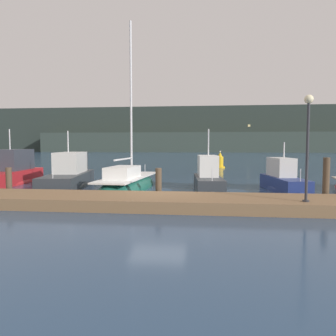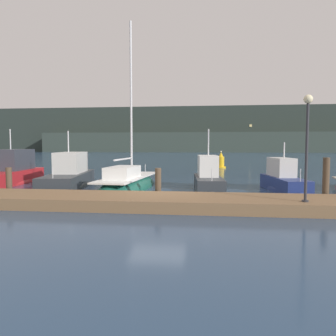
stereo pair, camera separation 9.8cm
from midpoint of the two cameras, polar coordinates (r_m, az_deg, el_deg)
The scene contains 13 objects.
ground_plane at distance 14.87m, azimuth -1.59°, elevation -5.67°, with size 400.00×400.00×0.00m, color navy.
dock at distance 13.33m, azimuth -2.58°, elevation -5.83°, with size 38.88×2.80×0.45m, color brown.
mooring_pile_1 at distance 17.46m, azimuth -25.80°, elevation -2.25°, with size 0.28×0.28×1.43m, color #4C3D2D.
mooring_pile_2 at distance 14.87m, azimuth -1.54°, elevation -2.83°, with size 0.28×0.28×1.46m, color #4C3D2D.
mooring_pile_3 at distance 15.53m, azimuth 25.95°, elevation -1.98°, with size 0.28×0.28×1.98m, color #4C3D2D.
motorboat_berth_2 at distance 23.63m, azimuth -25.49°, elevation -1.44°, with size 2.82×7.18×4.10m.
motorboat_berth_3 at distance 20.65m, azimuth -16.73°, elevation -2.11°, with size 3.16×7.27×3.97m.
sailboat_berth_4 at distance 18.65m, azimuth -6.82°, elevation -3.37°, with size 2.76×8.20×10.35m.
motorboat_berth_5 at distance 18.29m, azimuth 7.15°, elevation -2.86°, with size 1.90×5.06×4.01m.
motorboat_berth_6 at distance 18.79m, azimuth 19.61°, elevation -3.00°, with size 2.03×5.06×3.33m.
channel_buoy at distance 35.95m, azimuth 9.28°, elevation 1.10°, with size 1.06×1.06×1.86m.
dock_lamppost at distance 12.78m, azimuth 23.30°, elevation 6.06°, with size 0.32×0.32×3.84m.
hillside_backdrop at distance 121.15m, azimuth 6.99°, elevation 6.32°, with size 240.00×23.00×15.90m.
Camera 2 is at (2.21, -14.49, 2.52)m, focal length 35.00 mm.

